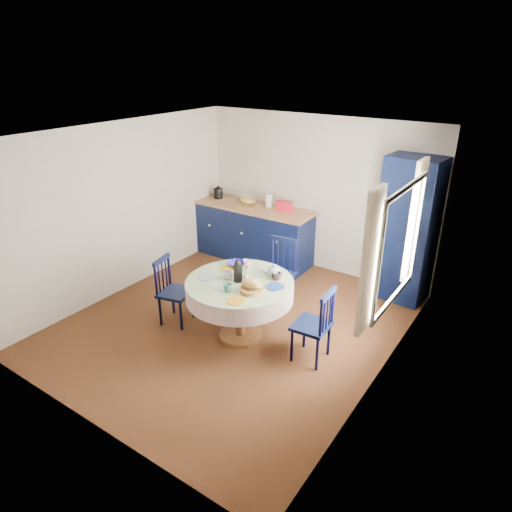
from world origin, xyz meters
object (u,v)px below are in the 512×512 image
at_px(mug_b, 228,288).
at_px(mug_d, 247,263).
at_px(kitchen_counter, 252,232).
at_px(chair_far, 279,273).
at_px(mug_a, 227,275).
at_px(chair_right, 315,325).
at_px(chair_left, 173,290).
at_px(pantry_cabinet, 407,230).
at_px(dining_table, 240,290).
at_px(cobalt_bowl, 237,264).
at_px(mug_c, 276,276).

relative_size(mug_b, mug_d, 1.12).
height_order(kitchen_counter, chair_far, kitchen_counter).
bearing_deg(mug_a, chair_right, 6.76).
bearing_deg(chair_left, pantry_cabinet, -57.06).
relative_size(pantry_cabinet, chair_far, 2.12).
bearing_deg(mug_a, chair_far, 82.94).
distance_m(pantry_cabinet, dining_table, 2.60).
distance_m(chair_left, mug_d, 1.06).
bearing_deg(kitchen_counter, dining_table, -59.45).
relative_size(chair_left, cobalt_bowl, 3.80).
distance_m(chair_right, cobalt_bowl, 1.32).
distance_m(mug_a, mug_c, 0.60).
bearing_deg(mug_b, mug_c, 62.22).
bearing_deg(chair_left, cobalt_bowl, -67.37).
bearing_deg(chair_right, pantry_cabinet, 167.57).
relative_size(dining_table, cobalt_bowl, 5.51).
xyz_separation_m(chair_left, cobalt_bowl, (0.70, 0.51, 0.37)).
xyz_separation_m(chair_far, cobalt_bowl, (-0.23, -0.67, 0.33)).
height_order(dining_table, mug_d, dining_table).
xyz_separation_m(dining_table, mug_c, (0.34, 0.28, 0.17)).
bearing_deg(chair_right, mug_c, -108.19).
bearing_deg(mug_b, chair_right, 23.55).
bearing_deg(mug_d, kitchen_counter, 122.60).
height_order(chair_right, cobalt_bowl, chair_right).
bearing_deg(chair_far, mug_d, -107.93).
xyz_separation_m(kitchen_counter, chair_far, (1.23, -1.13, 0.00)).
relative_size(pantry_cabinet, chair_right, 2.24).
height_order(kitchen_counter, chair_right, kitchen_counter).
distance_m(pantry_cabinet, mug_d, 2.36).
relative_size(kitchen_counter, chair_left, 2.38).
distance_m(pantry_cabinet, mug_a, 2.70).
height_order(dining_table, mug_c, dining_table).
relative_size(chair_left, chair_far, 0.92).
height_order(chair_far, mug_d, chair_far).
distance_m(chair_left, mug_c, 1.45).
relative_size(kitchen_counter, chair_right, 2.32).
relative_size(mug_a, cobalt_bowl, 0.51).
distance_m(mug_b, cobalt_bowl, 0.70).
relative_size(chair_far, chair_right, 1.05).
xyz_separation_m(chair_left, chair_far, (0.93, 1.17, 0.04)).
relative_size(pantry_cabinet, mug_c, 17.19).
xyz_separation_m(chair_far, mug_c, (0.39, -0.71, 0.35)).
bearing_deg(mug_c, mug_b, -117.78).
relative_size(mug_b, cobalt_bowl, 0.43).
relative_size(kitchen_counter, mug_b, 20.83).
distance_m(chair_right, mug_a, 1.22).
xyz_separation_m(pantry_cabinet, chair_far, (-1.37, -1.23, -0.55)).
relative_size(kitchen_counter, chair_far, 2.20).
bearing_deg(mug_c, pantry_cabinet, 63.21).
relative_size(chair_left, mug_b, 8.75).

